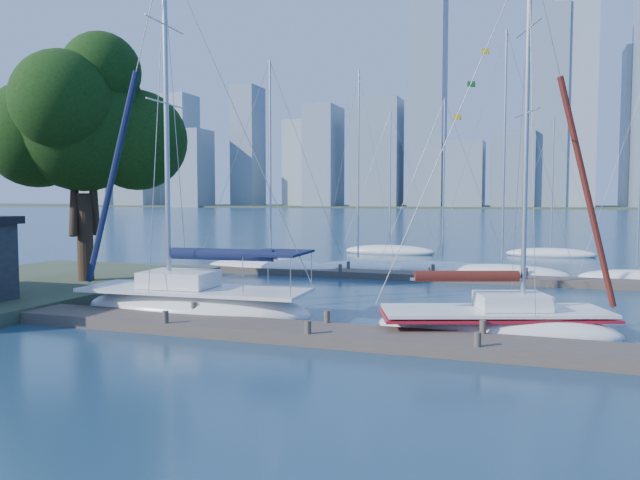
% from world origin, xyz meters
% --- Properties ---
extents(ground, '(700.00, 700.00, 0.00)m').
position_xyz_m(ground, '(0.00, 0.00, 0.00)').
color(ground, '#17354C').
rests_on(ground, ground).
extents(near_dock, '(26.00, 2.00, 0.40)m').
position_xyz_m(near_dock, '(0.00, 0.00, 0.20)').
color(near_dock, '#473C34').
rests_on(near_dock, ground).
extents(far_dock, '(30.00, 1.80, 0.36)m').
position_xyz_m(far_dock, '(2.00, 16.00, 0.18)').
color(far_dock, '#473C34').
rests_on(far_dock, ground).
extents(far_shore, '(800.00, 100.00, 1.50)m').
position_xyz_m(far_shore, '(0.00, 320.00, 0.00)').
color(far_shore, '#38472D').
rests_on(far_shore, ground).
extents(tree, '(9.09, 8.30, 12.20)m').
position_xyz_m(tree, '(-14.22, 6.40, 8.24)').
color(tree, '#2F2015').
rests_on(tree, ground).
extents(sailboat_navy, '(9.53, 3.57, 14.43)m').
position_xyz_m(sailboat_navy, '(-5.72, 2.20, 1.06)').
color(sailboat_navy, white).
rests_on(sailboat_navy, ground).
extents(sailboat_maroon, '(8.12, 4.97, 12.90)m').
position_xyz_m(sailboat_maroon, '(5.27, 2.38, 1.06)').
color(sailboat_maroon, white).
rests_on(sailboat_maroon, ground).
extents(bg_boat_0, '(9.00, 4.61, 13.17)m').
position_xyz_m(bg_boat_0, '(-8.88, 16.55, 0.28)').
color(bg_boat_0, white).
rests_on(bg_boat_0, ground).
extents(bg_boat_1, '(5.80, 3.89, 12.55)m').
position_xyz_m(bg_boat_1, '(-3.91, 18.63, 0.25)').
color(bg_boat_1, white).
rests_on(bg_boat_1, ground).
extents(bg_boat_2, '(7.74, 4.60, 10.75)m').
position_xyz_m(bg_boat_2, '(1.16, 19.48, 0.23)').
color(bg_boat_2, white).
rests_on(bg_boat_2, ground).
extents(bg_boat_3, '(7.57, 3.19, 14.14)m').
position_xyz_m(bg_boat_3, '(4.70, 17.92, 0.29)').
color(bg_boat_3, white).
rests_on(bg_boat_3, ground).
extents(bg_boat_4, '(6.20, 3.41, 10.71)m').
position_xyz_m(bg_boat_4, '(11.66, 18.88, 0.22)').
color(bg_boat_4, white).
rests_on(bg_boat_4, ground).
extents(bg_boat_6, '(7.70, 4.67, 11.87)m').
position_xyz_m(bg_boat_6, '(-4.83, 31.42, 0.24)').
color(bg_boat_6, white).
rests_on(bg_boat_6, ground).
extents(bg_boat_7, '(6.86, 2.45, 11.02)m').
position_xyz_m(bg_boat_7, '(7.59, 33.27, 0.22)').
color(bg_boat_7, white).
rests_on(bg_boat_7, ground).
extents(skyline, '(503.64, 51.31, 120.63)m').
position_xyz_m(skyline, '(18.88, 290.48, 36.23)').
color(skyline, gray).
rests_on(skyline, ground).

